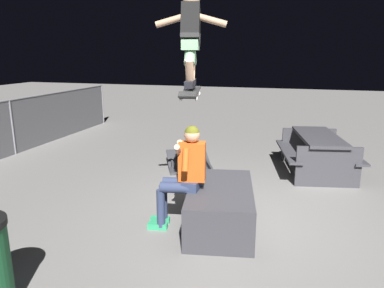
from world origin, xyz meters
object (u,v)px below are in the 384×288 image
at_px(kicker_ramp, 189,164).
at_px(person_sitting_on_ledge, 183,171).
at_px(ledge_box_main, 220,207).
at_px(skater_airborne, 191,35).
at_px(skateboard, 190,92).
at_px(picnic_table_back, 318,148).

bearing_deg(kicker_ramp, person_sitting_on_ledge, -164.72).
height_order(ledge_box_main, skater_airborne, skater_airborne).
distance_m(skateboard, skater_airborne, 0.69).
height_order(ledge_box_main, person_sitting_on_ledge, person_sitting_on_ledge).
bearing_deg(person_sitting_on_ledge, skateboard, -22.51).
bearing_deg(kicker_ramp, picnic_table_back, -82.74).
distance_m(ledge_box_main, person_sitting_on_ledge, 0.70).
bearing_deg(picnic_table_back, kicker_ramp, 97.26).
bearing_deg(kicker_ramp, skater_airborne, -162.58).
bearing_deg(skateboard, ledge_box_main, -85.34).
relative_size(skateboard, skater_airborne, 0.93).
xyz_separation_m(person_sitting_on_ledge, skateboard, (0.13, -0.06, 1.00)).
bearing_deg(skater_airborne, kicker_ramp, 17.42).
relative_size(person_sitting_on_ledge, picnic_table_back, 0.72).
bearing_deg(picnic_table_back, skater_airborne, 147.08).
bearing_deg(person_sitting_on_ledge, picnic_table_back, -31.80).
distance_m(ledge_box_main, skater_airborne, 2.24).
bearing_deg(skater_airborne, skateboard, -168.19).
bearing_deg(skateboard, skater_airborne, 11.81).
xyz_separation_m(person_sitting_on_ledge, skater_airborne, (0.19, -0.04, 1.69)).
relative_size(ledge_box_main, picnic_table_back, 0.79).
xyz_separation_m(skateboard, skater_airborne, (0.06, 0.01, 0.69)).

